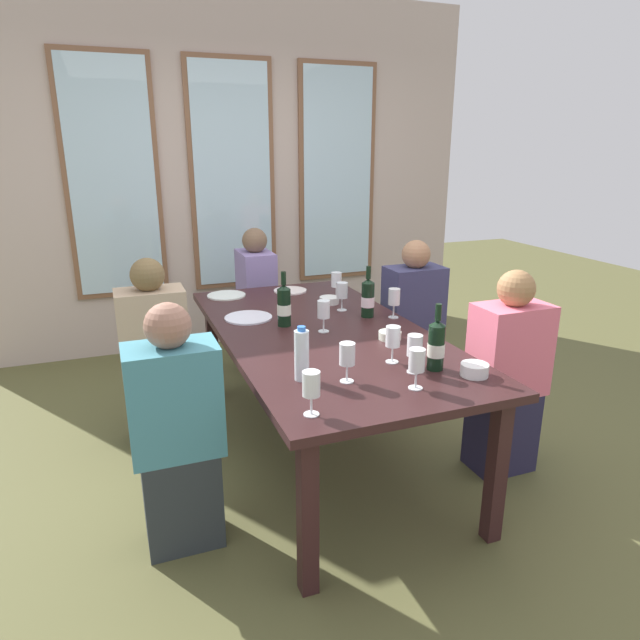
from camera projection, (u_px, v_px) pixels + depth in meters
ground_plane at (322, 451)px, 3.27m from camera, size 12.00×12.00×0.00m
back_wall_with_windows at (232, 176)px, 4.73m from camera, size 4.27×0.10×2.90m
dining_table at (323, 343)px, 3.07m from camera, size 1.07×2.14×0.74m
white_plate_0 at (248, 318)px, 3.26m from camera, size 0.28×0.28×0.01m
white_plate_1 at (226, 295)px, 3.74m from camera, size 0.25×0.25×0.01m
white_plate_2 at (290, 291)px, 3.86m from camera, size 0.23×0.23×0.01m
wine_bottle_0 at (368, 298)px, 3.26m from camera, size 0.08×0.08×0.30m
wine_bottle_1 at (436, 345)px, 2.49m from camera, size 0.08×0.08×0.30m
wine_bottle_2 at (284, 305)px, 3.10m from camera, size 0.08×0.08×0.31m
tasting_bowl_0 at (390, 335)px, 2.91m from camera, size 0.12×0.12×0.04m
tasting_bowl_1 at (329, 300)px, 3.56m from camera, size 0.12×0.12×0.04m
tasting_bowl_2 at (474, 370)px, 2.45m from camera, size 0.12×0.12×0.05m
water_bottle at (302, 355)px, 2.38m from camera, size 0.06×0.06×0.24m
wine_glass_0 at (394, 298)px, 3.24m from camera, size 0.07×0.07×0.17m
wine_glass_1 at (311, 385)px, 2.06m from camera, size 0.07×0.07×0.17m
wine_glass_2 at (393, 337)px, 2.57m from camera, size 0.07×0.07×0.17m
wine_glass_3 at (336, 281)px, 3.66m from camera, size 0.07×0.07×0.17m
wine_glass_4 at (415, 347)px, 2.46m from camera, size 0.07×0.07×0.17m
wine_glass_5 at (324, 311)px, 3.00m from camera, size 0.07×0.07×0.17m
wine_glass_6 at (417, 362)px, 2.29m from camera, size 0.07×0.07×0.17m
wine_glass_7 at (347, 355)px, 2.36m from camera, size 0.07×0.07×0.17m
wine_glass_8 at (342, 291)px, 3.39m from camera, size 0.07×0.07×0.17m
seated_person_0 at (155, 357)px, 3.26m from camera, size 0.38×0.24×1.11m
seated_person_1 at (412, 325)px, 3.84m from camera, size 0.38×0.24×1.11m
seated_person_2 at (177, 435)px, 2.38m from camera, size 0.38×0.24×1.11m
seated_person_3 at (507, 378)px, 2.96m from camera, size 0.38×0.24×1.11m
seated_person_4 at (257, 303)px, 4.37m from camera, size 0.24×0.38×1.11m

